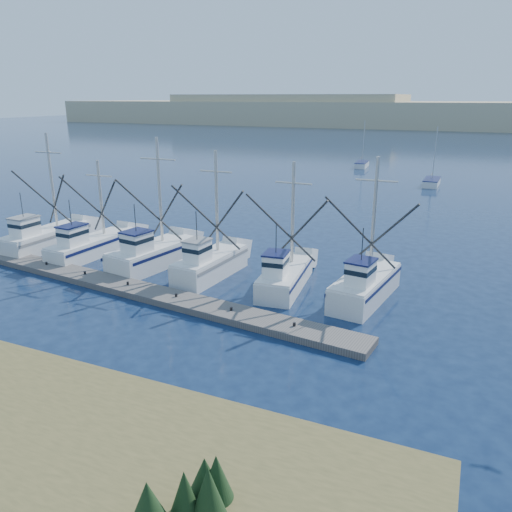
# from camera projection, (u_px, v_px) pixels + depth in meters

# --- Properties ---
(ground) EXTENTS (500.00, 500.00, 0.00)m
(ground) POSITION_uv_depth(u_px,v_px,m) (197.00, 355.00, 24.28)
(ground) COLOR #0C1A35
(ground) RESTS_ON ground
(floating_dock) EXTENTS (30.58, 5.61, 0.41)m
(floating_dock) POSITION_uv_depth(u_px,v_px,m) (140.00, 291.00, 31.84)
(floating_dock) COLOR #615B57
(floating_dock) RESTS_ON ground
(dune_ridge) EXTENTS (360.00, 60.00, 10.00)m
(dune_ridge) POSITION_uv_depth(u_px,v_px,m) (454.00, 115.00, 205.79)
(dune_ridge) COLOR tan
(dune_ridge) RESTS_ON ground
(trawler_fleet) EXTENTS (29.42, 8.22, 9.29)m
(trawler_fleet) POSITION_uv_depth(u_px,v_px,m) (171.00, 257.00, 35.97)
(trawler_fleet) COLOR silver
(trawler_fleet) RESTS_ON ground
(sailboat_near) EXTENTS (1.98, 5.53, 8.10)m
(sailboat_near) POSITION_uv_depth(u_px,v_px,m) (432.00, 182.00, 70.46)
(sailboat_near) COLOR silver
(sailboat_near) RESTS_ON ground
(sailboat_far) EXTENTS (2.21, 5.53, 8.10)m
(sailboat_far) POSITION_uv_depth(u_px,v_px,m) (362.00, 164.00, 88.84)
(sailboat_far) COLOR silver
(sailboat_far) RESTS_ON ground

